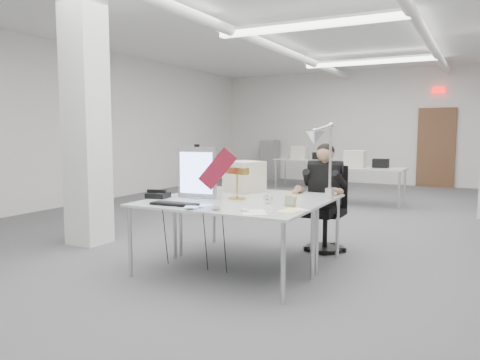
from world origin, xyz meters
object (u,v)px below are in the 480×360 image
Objects in this scene: monitor at (197,173)px; beige_monitor at (244,177)px; desk_main at (220,206)px; office_chair at (325,207)px; architect_lamp at (323,163)px; seated_person at (325,179)px; bankers_lamp at (237,182)px; desk_phone at (158,195)px; laptop at (201,209)px.

beige_monitor is at bearing 68.77° from monitor.
desk_main is at bearing -56.96° from beige_monitor.
office_chair is 1.35× the size of architect_lamp.
desk_main is 1.64m from seated_person.
bankers_lamp is at bearing 13.16° from monitor.
architect_lamp reaches higher than seated_person.
desk_phone is at bearing -143.73° from seated_person.
office_chair is at bearing 35.80° from desk_phone.
seated_person is (0.61, 1.51, 0.16)m from desk_main.
bankers_lamp is (-0.64, -1.14, 0.40)m from office_chair.
seated_person is at bearing 68.17° from desk_main.
desk_phone is at bearing 173.32° from desk_main.
desk_main is at bearing -16.04° from desk_phone.
beige_monitor is 1.16m from architect_lamp.
seated_person reaches higher than monitor.
seated_person is at bearing 50.74° from beige_monitor.
beige_monitor is at bearing -156.73° from seated_person.
desk_main is 1.05m from beige_monitor.
office_chair is (0.61, 1.56, -0.20)m from desk_main.
bankers_lamp is (-0.03, 0.42, 0.20)m from desk_main.
architect_lamp is (0.85, 0.66, 0.42)m from desk_main.
office_chair is at bearing 82.10° from seated_person.
desk_main is 1.93× the size of seated_person.
seated_person is 1.66× the size of monitor.
bankers_lamp is at bearing 172.64° from architect_lamp.
seated_person is at bearing -97.90° from office_chair.
desk_main is 5.39× the size of laptop.
bankers_lamp reaches higher than office_chair.
desk_main is 4.59× the size of beige_monitor.
desk_phone is (-1.46, -1.41, -0.12)m from seated_person.
office_chair is 3.27× the size of laptop.
laptop is (0.46, -0.67, -0.27)m from monitor.
beige_monitor is (0.61, 0.90, 0.16)m from desk_phone.
monitor is at bearing 147.96° from desk_main.
architect_lamp is (0.84, 1.04, 0.39)m from laptop.
monitor is at bearing -145.67° from bankers_lamp.
laptop is at bearing -59.73° from monitor.
architect_lamp is (1.09, -0.34, 0.22)m from beige_monitor.
monitor is 0.45m from bankers_lamp.
office_chair is at bearing 53.15° from beige_monitor.
laptop reaches higher than desk_main.
seated_person reaches higher than desk_main.
seated_person is 0.99m from beige_monitor.
bankers_lamp is at bearing -50.72° from beige_monitor.
office_chair is 4.90× the size of desk_phone.
architect_lamp is (0.24, -0.85, 0.26)m from seated_person.
desk_phone is at bearing -141.98° from bankers_lamp.
laptop is 0.88× the size of bankers_lamp.
laptop is (0.01, -0.38, 0.03)m from desk_main.
office_chair is at bearing 68.80° from desk_main.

